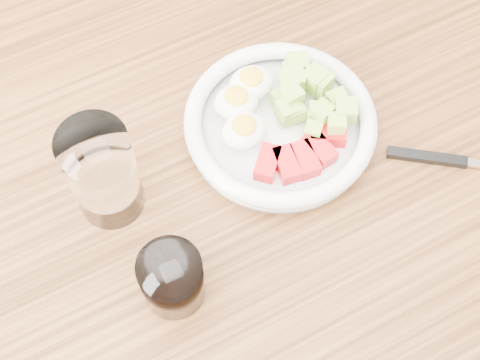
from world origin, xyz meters
name	(u,v)px	position (x,y,z in m)	size (l,w,h in m)	color
ground	(246,348)	(0.00, 0.00, 0.00)	(4.00, 4.00, 0.00)	brown
dining_table	(250,228)	(0.00, 0.00, 0.67)	(1.50, 0.90, 0.77)	brown
bowl	(279,121)	(0.07, 0.06, 0.79)	(0.24, 0.24, 0.06)	white
fork	(449,160)	(0.23, -0.07, 0.77)	(0.17, 0.13, 0.01)	black
water_glass	(103,173)	(-0.15, 0.07, 0.84)	(0.08, 0.08, 0.14)	white
coffee_glass	(172,279)	(-0.13, -0.06, 0.81)	(0.07, 0.07, 0.08)	white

